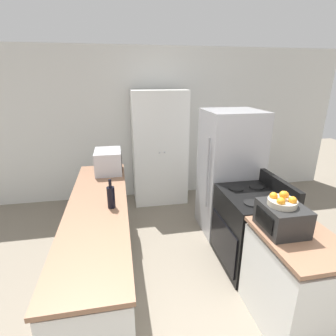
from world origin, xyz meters
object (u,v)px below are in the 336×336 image
at_px(refrigerator, 229,173).
at_px(wine_bottle, 111,197).
at_px(stove, 250,229).
at_px(pantry_cabinet, 160,148).
at_px(microwave, 108,161).
at_px(toaster_oven, 282,218).
at_px(fruit_bowl, 282,201).

relative_size(refrigerator, wine_bottle, 5.77).
xyz_separation_m(stove, wine_bottle, (-1.54, -0.00, 0.55)).
relative_size(pantry_cabinet, refrigerator, 1.12).
xyz_separation_m(pantry_cabinet, stove, (0.76, -1.89, -0.51)).
relative_size(refrigerator, microwave, 3.79).
height_order(pantry_cabinet, microwave, pantry_cabinet).
bearing_deg(pantry_cabinet, wine_bottle, -112.35).
distance_m(pantry_cabinet, microwave, 1.19).
bearing_deg(refrigerator, pantry_cabinet, 125.64).
height_order(pantry_cabinet, toaster_oven, pantry_cabinet).
xyz_separation_m(stove, microwave, (-1.59, 1.05, 0.59)).
bearing_deg(fruit_bowl, wine_bottle, 154.16).
relative_size(microwave, fruit_bowl, 1.95).
bearing_deg(toaster_oven, pantry_cabinet, 103.64).
bearing_deg(wine_bottle, refrigerator, 26.57).
bearing_deg(microwave, stove, -33.54).
relative_size(pantry_cabinet, toaster_oven, 5.23).
distance_m(toaster_oven, fruit_bowl, 0.16).
xyz_separation_m(refrigerator, toaster_oven, (-0.17, -1.47, 0.15)).
xyz_separation_m(refrigerator, microwave, (-1.63, 0.27, 0.18)).
xyz_separation_m(pantry_cabinet, fruit_bowl, (0.61, -2.57, 0.20)).
bearing_deg(toaster_oven, refrigerator, 83.39).
height_order(pantry_cabinet, wine_bottle, pantry_cabinet).
xyz_separation_m(wine_bottle, toaster_oven, (1.41, -0.68, 0.00)).
bearing_deg(fruit_bowl, stove, 77.79).
bearing_deg(stove, fruit_bowl, -102.21).
bearing_deg(fruit_bowl, refrigerator, 82.74).
height_order(pantry_cabinet, fruit_bowl, pantry_cabinet).
bearing_deg(microwave, pantry_cabinet, 45.50).
xyz_separation_m(microwave, toaster_oven, (1.45, -1.74, -0.04)).
relative_size(stove, fruit_bowl, 4.53).
bearing_deg(stove, wine_bottle, -179.83).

